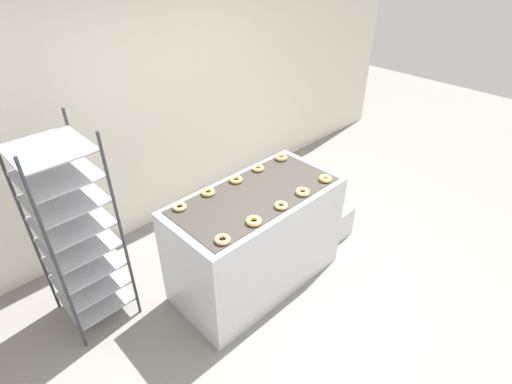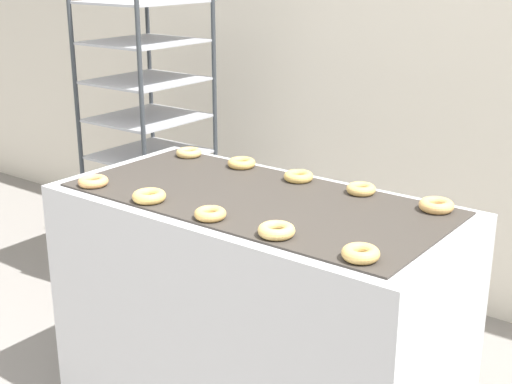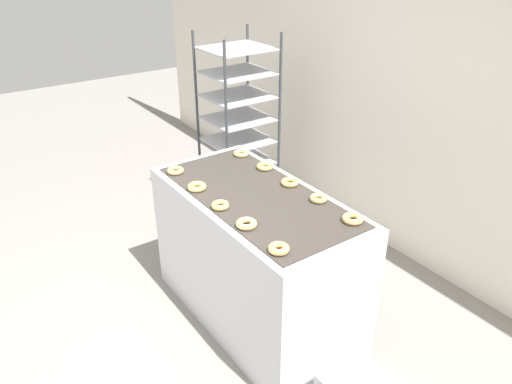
{
  "view_description": "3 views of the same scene",
  "coord_description": "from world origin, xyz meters",
  "px_view_note": "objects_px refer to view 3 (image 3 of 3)",
  "views": [
    {
      "loc": [
        -1.91,
        -1.36,
        2.83
      ],
      "look_at": [
        0.0,
        0.63,
        1.0
      ],
      "focal_mm": 28.0,
      "sensor_mm": 36.0,
      "label": 1
    },
    {
      "loc": [
        1.5,
        -1.36,
        1.83
      ],
      "look_at": [
        0.0,
        0.63,
        1.0
      ],
      "focal_mm": 50.0,
      "sensor_mm": 36.0,
      "label": 2
    },
    {
      "loc": [
        2.29,
        -0.98,
        2.47
      ],
      "look_at": [
        0.0,
        0.63,
        1.0
      ],
      "focal_mm": 35.0,
      "sensor_mm": 36.0,
      "label": 3
    }
  ],
  "objects_px": {
    "fryer_machine": "(256,258)",
    "donut_near_center": "(220,205)",
    "donut_near_left": "(197,187)",
    "donut_near_rightmost": "(279,249)",
    "baking_rack_cart": "(238,130)",
    "donut_near_leftmost": "(175,171)",
    "donut_near_right": "(246,224)",
    "donut_far_center": "(290,182)",
    "donut_far_rightmost": "(353,219)",
    "donut_far_leftmost": "(241,153)",
    "donut_far_right": "(319,198)",
    "donut_far_left": "(265,166)"
  },
  "relations": [
    {
      "from": "donut_far_center",
      "to": "donut_far_rightmost",
      "type": "xyz_separation_m",
      "value": [
        0.58,
        0.0,
        0.0
      ]
    },
    {
      "from": "donut_near_leftmost",
      "to": "donut_far_center",
      "type": "xyz_separation_m",
      "value": [
        0.6,
        0.53,
        0.0
      ]
    },
    {
      "from": "donut_near_leftmost",
      "to": "donut_far_leftmost",
      "type": "xyz_separation_m",
      "value": [
        0.01,
        0.54,
        -0.0
      ]
    },
    {
      "from": "donut_far_rightmost",
      "to": "donut_far_center",
      "type": "bearing_deg",
      "value": -179.89
    },
    {
      "from": "donut_near_center",
      "to": "donut_far_right",
      "type": "bearing_deg",
      "value": 63.12
    },
    {
      "from": "donut_near_center",
      "to": "donut_far_right",
      "type": "height_order",
      "value": "same"
    },
    {
      "from": "donut_near_left",
      "to": "donut_near_rightmost",
      "type": "relative_size",
      "value": 1.08
    },
    {
      "from": "donut_near_left",
      "to": "donut_near_right",
      "type": "xyz_separation_m",
      "value": [
        0.56,
        0.0,
        -0.0
      ]
    },
    {
      "from": "donut_near_left",
      "to": "donut_near_leftmost",
      "type": "bearing_deg",
      "value": 179.89
    },
    {
      "from": "donut_far_center",
      "to": "donut_far_right",
      "type": "distance_m",
      "value": 0.28
    },
    {
      "from": "donut_far_left",
      "to": "donut_far_right",
      "type": "relative_size",
      "value": 1.06
    },
    {
      "from": "donut_near_left",
      "to": "donut_far_leftmost",
      "type": "height_order",
      "value": "donut_near_left"
    },
    {
      "from": "donut_near_right",
      "to": "donut_far_leftmost",
      "type": "bearing_deg",
      "value": 148.06
    },
    {
      "from": "fryer_machine",
      "to": "donut_far_leftmost",
      "type": "height_order",
      "value": "donut_far_leftmost"
    },
    {
      "from": "donut_far_left",
      "to": "baking_rack_cart",
      "type": "bearing_deg",
      "value": 156.92
    },
    {
      "from": "donut_near_rightmost",
      "to": "donut_far_right",
      "type": "distance_m",
      "value": 0.62
    },
    {
      "from": "baking_rack_cart",
      "to": "donut_near_leftmost",
      "type": "bearing_deg",
      "value": -54.92
    },
    {
      "from": "fryer_machine",
      "to": "donut_near_center",
      "type": "bearing_deg",
      "value": -87.61
    },
    {
      "from": "donut_near_rightmost",
      "to": "donut_near_right",
      "type": "bearing_deg",
      "value": 179.65
    },
    {
      "from": "donut_far_center",
      "to": "donut_far_rightmost",
      "type": "bearing_deg",
      "value": 0.11
    },
    {
      "from": "donut_near_leftmost",
      "to": "donut_far_right",
      "type": "relative_size",
      "value": 1.05
    },
    {
      "from": "donut_near_left",
      "to": "donut_far_left",
      "type": "height_order",
      "value": "donut_near_left"
    },
    {
      "from": "fryer_machine",
      "to": "donut_near_rightmost",
      "type": "height_order",
      "value": "donut_near_rightmost"
    },
    {
      "from": "donut_near_leftmost",
      "to": "donut_far_left",
      "type": "relative_size",
      "value": 0.99
    },
    {
      "from": "donut_far_right",
      "to": "donut_near_left",
      "type": "bearing_deg",
      "value": -136.53
    },
    {
      "from": "donut_far_right",
      "to": "fryer_machine",
      "type": "bearing_deg",
      "value": -136.58
    },
    {
      "from": "donut_far_left",
      "to": "donut_far_rightmost",
      "type": "relative_size",
      "value": 0.96
    },
    {
      "from": "donut_far_leftmost",
      "to": "donut_far_rightmost",
      "type": "relative_size",
      "value": 0.93
    },
    {
      "from": "donut_near_right",
      "to": "donut_far_leftmost",
      "type": "relative_size",
      "value": 1.06
    },
    {
      "from": "fryer_machine",
      "to": "donut_far_leftmost",
      "type": "relative_size",
      "value": 13.53
    },
    {
      "from": "baking_rack_cart",
      "to": "donut_far_right",
      "type": "bearing_deg",
      "value": -15.23
    },
    {
      "from": "baking_rack_cart",
      "to": "donut_far_left",
      "type": "bearing_deg",
      "value": -23.08
    },
    {
      "from": "donut_far_rightmost",
      "to": "donut_near_rightmost",
      "type": "bearing_deg",
      "value": -90.38
    },
    {
      "from": "donut_near_leftmost",
      "to": "donut_far_left",
      "type": "distance_m",
      "value": 0.62
    },
    {
      "from": "fryer_machine",
      "to": "donut_near_right",
      "type": "distance_m",
      "value": 0.64
    },
    {
      "from": "fryer_machine",
      "to": "donut_near_left",
      "type": "xyz_separation_m",
      "value": [
        -0.28,
        -0.27,
        0.51
      ]
    },
    {
      "from": "donut_near_leftmost",
      "to": "donut_far_right",
      "type": "xyz_separation_m",
      "value": [
        0.87,
        0.54,
        0.0
      ]
    },
    {
      "from": "donut_near_leftmost",
      "to": "donut_far_center",
      "type": "height_order",
      "value": "donut_far_center"
    },
    {
      "from": "donut_near_left",
      "to": "donut_near_rightmost",
      "type": "distance_m",
      "value": 0.87
    },
    {
      "from": "baking_rack_cart",
      "to": "donut_near_right",
      "type": "distance_m",
      "value": 1.82
    },
    {
      "from": "donut_near_center",
      "to": "donut_far_right",
      "type": "relative_size",
      "value": 0.99
    },
    {
      "from": "fryer_machine",
      "to": "baking_rack_cart",
      "type": "relative_size",
      "value": 0.88
    },
    {
      "from": "baking_rack_cart",
      "to": "donut_near_left",
      "type": "height_order",
      "value": "baking_rack_cart"
    },
    {
      "from": "donut_far_center",
      "to": "donut_far_rightmost",
      "type": "relative_size",
      "value": 0.95
    },
    {
      "from": "donut_near_left",
      "to": "donut_near_right",
      "type": "relative_size",
      "value": 1.02
    },
    {
      "from": "fryer_machine",
      "to": "donut_far_rightmost",
      "type": "xyz_separation_m",
      "value": [
        0.59,
        0.27,
        0.51
      ]
    },
    {
      "from": "fryer_machine",
      "to": "donut_far_rightmost",
      "type": "bearing_deg",
      "value": 24.27
    },
    {
      "from": "donut_near_leftmost",
      "to": "donut_near_right",
      "type": "relative_size",
      "value": 0.96
    },
    {
      "from": "donut_near_rightmost",
      "to": "donut_far_right",
      "type": "bearing_deg",
      "value": 118.95
    },
    {
      "from": "donut_near_center",
      "to": "donut_far_center",
      "type": "bearing_deg",
      "value": 90.03
    }
  ]
}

